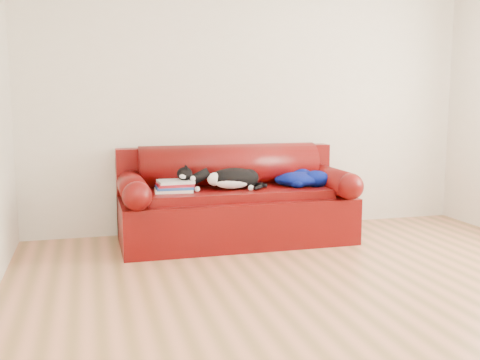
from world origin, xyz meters
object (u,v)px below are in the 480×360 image
object	(u,v)px
cat	(233,179)
blanket	(301,178)
sofa_base	(236,216)
book_stack	(174,186)

from	to	relation	value
cat	blanket	size ratio (longest dim) A/B	1.31
sofa_base	book_stack	bearing A→B (deg)	-175.09
cat	blanket	xyz separation A→B (m)	(0.67, 0.04, -0.03)
book_stack	cat	distance (m)	0.53
book_stack	blanket	size ratio (longest dim) A/B	0.68
blanket	book_stack	bearing A→B (deg)	-178.97
sofa_base	cat	distance (m)	0.36
sofa_base	cat	size ratio (longest dim) A/B	3.16
sofa_base	blanket	bearing A→B (deg)	-2.52
sofa_base	blanket	world-z (taller)	blanket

